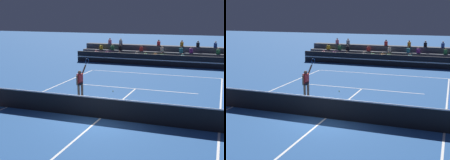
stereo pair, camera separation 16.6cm
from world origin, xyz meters
The scene contains 7 objects.
ground_plane centered at (0.00, 0.00, 0.00)m, with size 120.00×120.00×0.00m, color #285699.
court_lines centered at (0.00, 0.00, 0.00)m, with size 11.10×23.90×0.01m.
tennis_net centered at (0.00, 0.00, 0.54)m, with size 12.00×0.10×1.10m.
sponsor_banner_wall centered at (0.00, 16.22, 0.55)m, with size 18.00×0.26×1.10m.
bleacher_stand centered at (-0.02, 18.75, 0.65)m, with size 18.47×2.85×2.28m.
tennis_player centered at (-2.46, 2.93, 0.98)m, with size 0.50×1.15×2.41m.
tennis_ball centered at (-1.19, 5.17, 0.03)m, with size 0.07×0.07×0.07m, color #C6DB33.
Camera 1 is at (5.39, -13.44, 5.06)m, focal length 50.00 mm.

